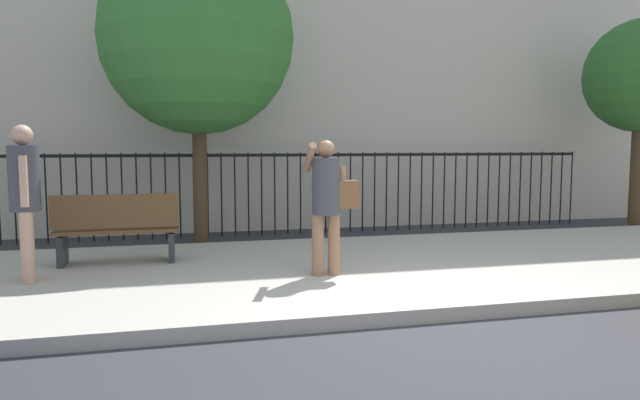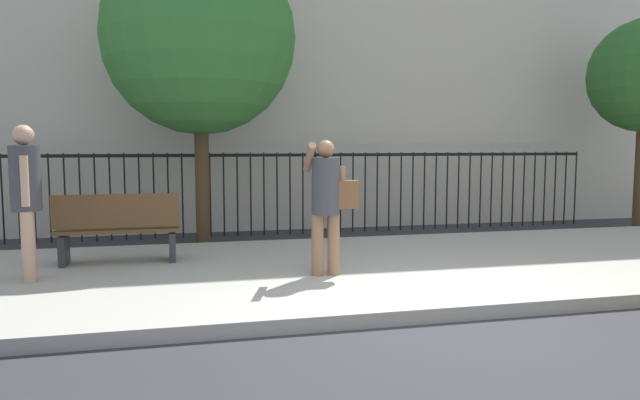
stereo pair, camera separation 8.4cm
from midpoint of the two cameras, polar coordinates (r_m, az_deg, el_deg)
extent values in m
plane|color=#333338|center=(5.84, 11.22, -11.96)|extent=(60.00, 60.00, 0.00)
cube|color=#B2ADA3|center=(7.80, 4.34, -6.86)|extent=(28.00, 4.40, 0.15)
cube|color=beige|center=(14.12, -3.96, 18.72)|extent=(28.00, 4.00, 9.95)
cube|color=black|center=(11.20, -1.54, 4.51)|extent=(12.00, 0.04, 0.06)
cylinder|color=black|center=(11.34, -28.32, 0.07)|extent=(0.03, 0.03, 1.60)
cylinder|color=black|center=(11.28, -27.07, 0.10)|extent=(0.03, 0.03, 1.60)
cylinder|color=black|center=(11.23, -25.80, 0.13)|extent=(0.03, 0.03, 1.60)
cylinder|color=black|center=(11.18, -24.52, 0.16)|extent=(0.03, 0.03, 1.60)
cylinder|color=black|center=(11.13, -23.23, 0.19)|extent=(0.03, 0.03, 1.60)
cylinder|color=black|center=(11.09, -21.93, 0.22)|extent=(0.03, 0.03, 1.60)
cylinder|color=black|center=(11.06, -20.62, 0.26)|extent=(0.03, 0.03, 1.60)
cylinder|color=black|center=(11.03, -19.30, 0.29)|extent=(0.03, 0.03, 1.60)
cylinder|color=black|center=(11.01, -17.98, 0.32)|extent=(0.03, 0.03, 1.60)
cylinder|color=black|center=(10.99, -16.65, 0.35)|extent=(0.03, 0.03, 1.60)
cylinder|color=black|center=(10.98, -15.33, 0.38)|extent=(0.03, 0.03, 1.60)
cylinder|color=black|center=(10.98, -13.99, 0.41)|extent=(0.03, 0.03, 1.60)
cylinder|color=black|center=(10.98, -12.66, 0.44)|extent=(0.03, 0.03, 1.60)
cylinder|color=black|center=(10.99, -11.33, 0.47)|extent=(0.03, 0.03, 1.60)
cylinder|color=black|center=(11.01, -10.00, 0.50)|extent=(0.03, 0.03, 1.60)
cylinder|color=black|center=(11.03, -8.68, 0.53)|extent=(0.03, 0.03, 1.60)
cylinder|color=black|center=(11.05, -7.36, 0.56)|extent=(0.03, 0.03, 1.60)
cylinder|color=black|center=(11.08, -6.05, 0.59)|extent=(0.03, 0.03, 1.60)
cylinder|color=black|center=(11.12, -4.75, 0.62)|extent=(0.03, 0.03, 1.60)
cylinder|color=black|center=(11.16, -3.45, 0.64)|extent=(0.03, 0.03, 1.60)
cylinder|color=black|center=(11.21, -2.17, 0.67)|extent=(0.03, 0.03, 1.60)
cylinder|color=black|center=(11.27, -0.90, 0.70)|extent=(0.03, 0.03, 1.60)
cylinder|color=black|center=(11.33, 0.36, 0.72)|extent=(0.03, 0.03, 1.60)
cylinder|color=black|center=(11.39, 1.61, 0.75)|extent=(0.03, 0.03, 1.60)
cylinder|color=black|center=(11.46, 2.84, 0.77)|extent=(0.03, 0.03, 1.60)
cylinder|color=black|center=(11.54, 4.05, 0.80)|extent=(0.03, 0.03, 1.60)
cylinder|color=black|center=(11.62, 5.25, 0.82)|extent=(0.03, 0.03, 1.60)
cylinder|color=black|center=(11.70, 6.43, 0.84)|extent=(0.03, 0.03, 1.60)
cylinder|color=black|center=(11.79, 7.60, 0.87)|extent=(0.03, 0.03, 1.60)
cylinder|color=black|center=(11.89, 8.74, 0.89)|extent=(0.03, 0.03, 1.60)
cylinder|color=black|center=(11.99, 9.87, 0.91)|extent=(0.03, 0.03, 1.60)
cylinder|color=black|center=(12.10, 10.98, 0.93)|extent=(0.03, 0.03, 1.60)
cylinder|color=black|center=(12.20, 12.06, 0.95)|extent=(0.03, 0.03, 1.60)
cylinder|color=black|center=(12.32, 13.13, 0.97)|extent=(0.03, 0.03, 1.60)
cylinder|color=black|center=(12.44, 14.18, 0.98)|extent=(0.03, 0.03, 1.60)
cylinder|color=black|center=(12.56, 15.21, 1.00)|extent=(0.03, 0.03, 1.60)
cylinder|color=black|center=(12.68, 16.22, 1.02)|extent=(0.03, 0.03, 1.60)
cylinder|color=black|center=(12.81, 17.21, 1.03)|extent=(0.03, 0.03, 1.60)
cylinder|color=black|center=(12.95, 18.18, 1.05)|extent=(0.03, 0.03, 1.60)
cylinder|color=black|center=(13.08, 19.12, 1.06)|extent=(0.03, 0.03, 1.60)
cylinder|color=black|center=(13.22, 20.05, 1.08)|extent=(0.03, 0.03, 1.60)
cylinder|color=black|center=(13.37, 20.96, 1.09)|extent=(0.03, 0.03, 1.60)
cylinder|color=black|center=(13.52, 21.85, 1.10)|extent=(0.03, 0.03, 1.60)
cylinder|color=black|center=(13.67, 22.72, 1.12)|extent=(0.03, 0.03, 1.60)
cylinder|color=black|center=(13.82, 23.57, 1.13)|extent=(0.03, 0.03, 1.60)
cylinder|color=#936B4C|center=(7.00, -0.56, -4.51)|extent=(0.15, 0.15, 0.75)
cylinder|color=#936B4C|center=(7.04, 1.04, -4.46)|extent=(0.15, 0.15, 0.75)
cylinder|color=#3F3F47|center=(6.93, 0.25, 1.38)|extent=(0.36, 0.36, 0.69)
sphere|color=#936B4C|center=(6.91, 0.25, 5.11)|extent=(0.21, 0.21, 0.21)
cylinder|color=#936B4C|center=(6.88, -1.39, 4.23)|extent=(0.11, 0.48, 0.37)
cylinder|color=#936B4C|center=(6.97, 1.86, 1.23)|extent=(0.09, 0.09, 0.52)
cube|color=black|center=(6.94, -1.07, 4.94)|extent=(0.07, 0.01, 0.15)
cube|color=brown|center=(6.99, 2.33, 0.57)|extent=(0.29, 0.17, 0.34)
cylinder|color=tan|center=(7.43, -27.43, -4.24)|extent=(0.15, 0.15, 0.83)
cylinder|color=tan|center=(7.63, -27.38, -4.00)|extent=(0.15, 0.15, 0.83)
cylinder|color=#3F3F47|center=(7.44, -27.67, 1.93)|extent=(0.40, 0.40, 0.76)
sphere|color=tan|center=(7.44, -27.84, 5.75)|extent=(0.23, 0.23, 0.23)
cylinder|color=tan|center=(7.25, -27.72, 1.66)|extent=(0.09, 0.09, 0.58)
cylinder|color=tan|center=(7.64, -27.61, 1.83)|extent=(0.09, 0.09, 0.58)
cube|color=brown|center=(8.19, -19.79, -2.85)|extent=(1.60, 0.45, 0.05)
cube|color=brown|center=(7.97, -20.00, -1.05)|extent=(1.60, 0.06, 0.44)
cube|color=#333338|center=(8.33, -24.54, -4.62)|extent=(0.08, 0.41, 0.40)
cube|color=#333338|center=(8.19, -14.85, -4.48)|extent=(0.08, 0.41, 0.40)
cylinder|color=#4C3823|center=(13.26, 28.89, 2.69)|extent=(0.27, 0.27, 2.50)
cylinder|color=#4C3823|center=(10.02, -12.09, 2.97)|extent=(0.24, 0.24, 2.64)
sphere|color=#387A33|center=(10.17, -12.35, 15.52)|extent=(3.24, 3.24, 3.24)
camera|label=1|loc=(0.04, -90.33, -0.03)|focal=32.13mm
camera|label=2|loc=(0.04, 89.67, 0.03)|focal=32.13mm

